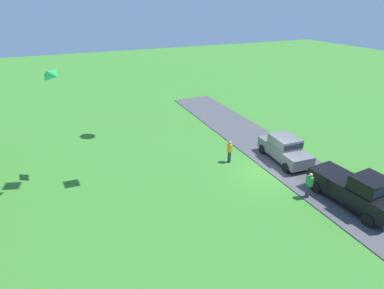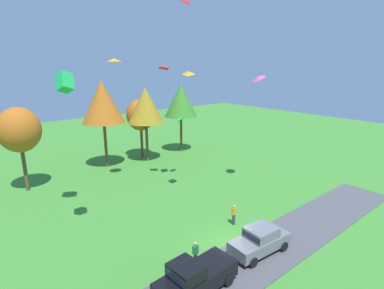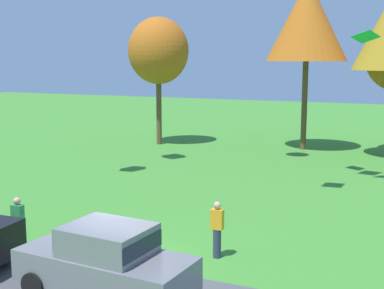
{
  "view_description": "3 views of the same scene",
  "coord_description": "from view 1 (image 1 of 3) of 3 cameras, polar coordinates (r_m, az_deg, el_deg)",
  "views": [
    {
      "loc": [
        -14.09,
        11.9,
        10.63
      ],
      "look_at": [
        1.89,
        4.79,
        2.23
      ],
      "focal_mm": 28.0,
      "sensor_mm": 36.0,
      "label": 1
    },
    {
      "loc": [
        -14.07,
        -13.09,
        12.46
      ],
      "look_at": [
        2.28,
        6.92,
        5.62
      ],
      "focal_mm": 28.0,
      "sensor_mm": 36.0,
      "label": 2
    },
    {
      "loc": [
        7.78,
        -12.49,
        5.85
      ],
      "look_at": [
        0.43,
        4.07,
        2.92
      ],
      "focal_mm": 50.0,
      "sensor_mm": 36.0,
      "label": 3
    }
  ],
  "objects": [
    {
      "name": "pavement_strip",
      "position": [
        22.63,
        18.7,
        -3.76
      ],
      "size": [
        36.0,
        4.4,
        0.06
      ],
      "primitive_type": "cube",
      "color": "#4C4C51",
      "rests_on": "ground"
    },
    {
      "name": "car_pickup_mid_row",
      "position": [
        19.29,
        28.87,
        -7.51
      ],
      "size": [
        5.11,
        2.3,
        2.14
      ],
      "color": "black",
      "rests_on": "ground"
    },
    {
      "name": "person_watching_sky",
      "position": [
        21.67,
        7.17,
        -1.32
      ],
      "size": [
        0.36,
        0.24,
        1.71
      ],
      "color": "#2D334C",
      "rests_on": "ground"
    },
    {
      "name": "ground_plane",
      "position": [
        21.29,
        14.05,
        -5.16
      ],
      "size": [
        120.0,
        120.0,
        0.0
      ],
      "primitive_type": "plane",
      "color": "#3D842D"
    },
    {
      "name": "kite_diamond_high_left",
      "position": [
        19.47,
        -25.81,
        12.04
      ],
      "size": [
        1.24,
        1.14,
        0.64
      ],
      "primitive_type": "pyramid",
      "rotation": [
        -0.59,
        0.0,
        0.49
      ],
      "color": "green"
    },
    {
      "name": "person_beside_suv",
      "position": [
        18.98,
        21.35,
        -7.27
      ],
      "size": [
        0.36,
        0.24,
        1.71
      ],
      "color": "#2D334C",
      "rests_on": "ground"
    },
    {
      "name": "car_sedan_near_entrance",
      "position": [
        22.64,
        17.22,
        -0.65
      ],
      "size": [
        4.52,
        2.21,
        1.84
      ],
      "color": "slate",
      "rests_on": "ground"
    }
  ]
}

